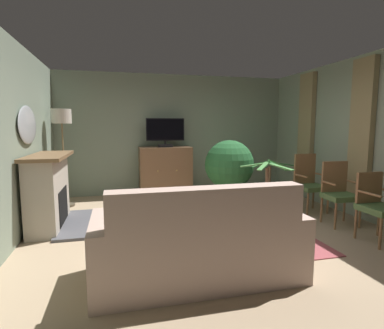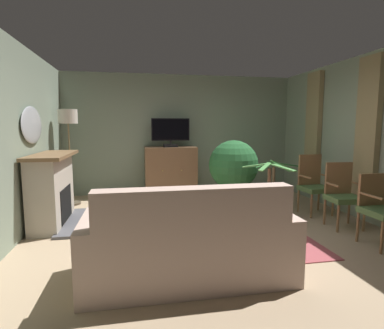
{
  "view_description": "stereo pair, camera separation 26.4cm",
  "coord_description": "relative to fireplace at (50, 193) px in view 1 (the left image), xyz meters",
  "views": [
    {
      "loc": [
        -1.33,
        -4.14,
        1.53
      ],
      "look_at": [
        -0.2,
        0.42,
        0.95
      ],
      "focal_mm": 28.72,
      "sensor_mm": 36.0,
      "label": 1
    },
    {
      "loc": [
        -1.07,
        -4.19,
        1.53
      ],
      "look_at": [
        -0.2,
        0.42,
        0.95
      ],
      "focal_mm": 28.72,
      "sensor_mm": 36.0,
      "label": 2
    }
  ],
  "objects": [
    {
      "name": "wall_right_with_window",
      "position": [
        4.98,
        -0.82,
        0.82
      ],
      "size": [
        0.1,
        6.28,
        2.69
      ],
      "primitive_type": "cube",
      "color": "gray",
      "rests_on": "ground_plane"
    },
    {
      "name": "wall_mirror_oval",
      "position": [
        -0.25,
        -0.0,
        1.02
      ],
      "size": [
        0.06,
        0.94,
        0.56
      ],
      "primitive_type": "ellipsoid",
      "color": "#B2B7BF"
    },
    {
      "name": "tv_cabinet",
      "position": [
        2.04,
        1.72,
        -0.01
      ],
      "size": [
        1.13,
        0.57,
        1.08
      ],
      "color": "#4A3523",
      "rests_on": "ground_plane"
    },
    {
      "name": "rug_central",
      "position": [
        2.3,
        -1.11,
        -0.52
      ],
      "size": [
        2.61,
        1.84,
        0.01
      ],
      "primitive_type": "cube",
      "color": "#9E474C",
      "rests_on": "ground_plane"
    },
    {
      "name": "side_chair_tucked_against_wall",
      "position": [
        4.35,
        -0.18,
        0.01
      ],
      "size": [
        0.51,
        0.47,
        1.04
      ],
      "color": "#4C703D",
      "rests_on": "ground_plane"
    },
    {
      "name": "floor_lamp",
      "position": [
        0.02,
        1.25,
        0.97
      ],
      "size": [
        0.36,
        0.36,
        1.85
      ],
      "color": "#4C4233",
      "rests_on": "ground_plane"
    },
    {
      "name": "cat",
      "position": [
        1.37,
        0.45,
        -0.42
      ],
      "size": [
        0.24,
        0.75,
        0.23
      ],
      "color": "beige",
      "rests_on": "ground_plane"
    },
    {
      "name": "folded_newspaper",
      "position": [
        1.78,
        -0.76,
        -0.09
      ],
      "size": [
        0.34,
        0.28,
        0.01
      ],
      "primitive_type": "cube",
      "rotation": [
        0.0,
        0.0,
        0.21
      ],
      "color": "silver",
      "rests_on": "coffee_table"
    },
    {
      "name": "wall_back",
      "position": [
        2.32,
        2.07,
        0.82
      ],
      "size": [
        5.81,
        0.1,
        2.69
      ],
      "primitive_type": "cube",
      "color": "gray",
      "rests_on": "ground_plane"
    },
    {
      "name": "sofa_floral",
      "position": [
        1.77,
        -2.12,
        -0.2
      ],
      "size": [
        2.07,
        0.92,
        1.0
      ],
      "color": "#BC9E8E",
      "rests_on": "ground_plane"
    },
    {
      "name": "potted_plant_on_hearth_side",
      "position": [
        3.82,
        0.29,
        -0.3
      ],
      "size": [
        0.87,
        1.01,
        0.88
      ],
      "color": "beige",
      "rests_on": "ground_plane"
    },
    {
      "name": "curtain_panel_far",
      "position": [
        4.87,
        0.74,
        0.95
      ],
      "size": [
        0.1,
        0.44,
        2.26
      ],
      "primitive_type": "cube",
      "color": "#8E7F56"
    },
    {
      "name": "wall_left",
      "position": [
        -0.33,
        -0.82,
        0.82
      ],
      "size": [
        0.1,
        6.28,
        2.69
      ],
      "primitive_type": "cube",
      "color": "gray",
      "rests_on": "ground_plane"
    },
    {
      "name": "fireplace",
      "position": [
        0.0,
        0.0,
        0.0
      ],
      "size": [
        0.87,
        1.48,
        1.12
      ],
      "color": "#4C4C51",
      "rests_on": "ground_plane"
    },
    {
      "name": "television",
      "position": [
        2.04,
        1.67,
        0.88
      ],
      "size": [
        0.83,
        0.2,
        0.62
      ],
      "color": "black",
      "rests_on": "tv_cabinet"
    },
    {
      "name": "coffee_table",
      "position": [
        1.82,
        -0.74,
        -0.14
      ],
      "size": [
        1.08,
        0.59,
        0.44
      ],
      "color": "#422B19",
      "rests_on": "ground_plane"
    },
    {
      "name": "side_chair_beside_plant",
      "position": [
        4.35,
        -1.68,
        -0.03
      ],
      "size": [
        0.45,
        0.47,
        0.91
      ],
      "color": "#4C703D",
      "rests_on": "ground_plane"
    },
    {
      "name": "tv_remote",
      "position": [
        1.82,
        -0.8,
        -0.08
      ],
      "size": [
        0.15,
        0.16,
        0.02
      ],
      "primitive_type": "cube",
      "rotation": [
        0.0,
        0.0,
        4.0
      ],
      "color": "black",
      "rests_on": "coffee_table"
    },
    {
      "name": "potted_plant_tall_palm_by_window",
      "position": [
        3.46,
        -0.28,
        -0.33
      ],
      "size": [
        0.89,
        0.87,
        0.98
      ],
      "color": "#3D4C5B",
      "rests_on": "ground_plane"
    },
    {
      "name": "potted_plant_leafy_by_curtain",
      "position": [
        3.19,
        0.8,
        0.2
      ],
      "size": [
        0.99,
        0.99,
        1.26
      ],
      "color": "#3D4C5B",
      "rests_on": "ground_plane"
    },
    {
      "name": "side_chair_far_end",
      "position": [
        4.36,
        -0.94,
        -0.01
      ],
      "size": [
        0.5,
        0.45,
        0.98
      ],
      "color": "#4C703D",
      "rests_on": "ground_plane"
    },
    {
      "name": "curtain_panel_near",
      "position": [
        4.87,
        -0.76,
        0.95
      ],
      "size": [
        0.1,
        0.44,
        2.26
      ],
      "primitive_type": "cube",
      "color": "#8E7F56"
    },
    {
      "name": "ground_plane",
      "position": [
        2.32,
        -0.82,
        -0.55
      ],
      "size": [
        5.81,
        6.28,
        0.04
      ],
      "primitive_type": "cube",
      "color": "tan"
    }
  ]
}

